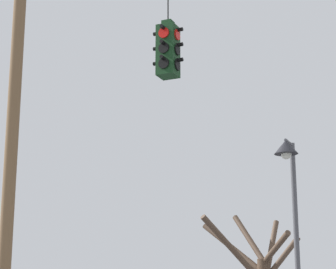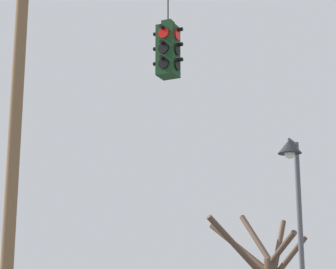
# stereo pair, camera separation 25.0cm
# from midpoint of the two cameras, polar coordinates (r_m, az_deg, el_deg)

# --- Properties ---
(utility_pole_left) EXTENTS (0.25, 0.25, 9.30)m
(utility_pole_left) POSITION_cam_midpoint_polar(r_m,az_deg,el_deg) (13.20, -12.76, -1.29)
(utility_pole_left) COLOR brown
(utility_pole_left) RESTS_ON ground_plane
(traffic_light_over_intersection) EXTENTS (0.58, 0.58, 2.91)m
(traffic_light_over_intersection) POSITION_cam_midpoint_polar(r_m,az_deg,el_deg) (11.92, 0.61, 7.39)
(traffic_light_over_intersection) COLOR #143819
(street_lamp) EXTENTS (0.53, 0.91, 5.28)m
(street_lamp) POSITION_cam_midpoint_polar(r_m,az_deg,el_deg) (14.84, 11.44, -5.04)
(street_lamp) COLOR #515156
(street_lamp) RESTS_ON ground_plane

